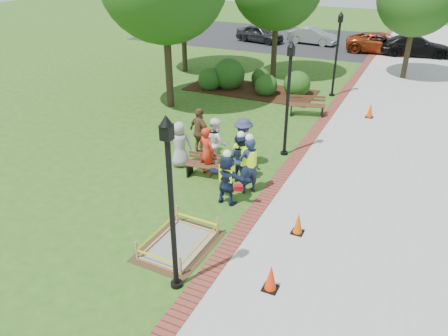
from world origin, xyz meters
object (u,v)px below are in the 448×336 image
at_px(wet_concrete_pad, 179,239).
at_px(hivis_worker_a, 227,177).
at_px(lamp_near, 171,195).
at_px(hivis_worker_b, 249,164).
at_px(cone_front, 271,278).
at_px(bench_near, 207,171).
at_px(hivis_worker_c, 241,156).

distance_m(wet_concrete_pad, hivis_worker_a, 2.64).
height_order(lamp_near, hivis_worker_a, lamp_near).
relative_size(lamp_near, hivis_worker_b, 2.10).
xyz_separation_m(wet_concrete_pad, lamp_near, (0.72, -1.33, 2.25)).
distance_m(cone_front, lamp_near, 3.07).
distance_m(bench_near, hivis_worker_a, 1.90).
height_order(hivis_worker_b, hivis_worker_c, hivis_worker_b).
distance_m(hivis_worker_a, hivis_worker_b, 0.98).
relative_size(wet_concrete_pad, cone_front, 3.33).
bearing_deg(lamp_near, hivis_worker_b, 92.00).
bearing_deg(hivis_worker_b, wet_concrete_pad, -99.01).
height_order(bench_near, hivis_worker_a, hivis_worker_a).
xyz_separation_m(wet_concrete_pad, hivis_worker_b, (0.55, 3.46, 0.76)).
relative_size(cone_front, hivis_worker_c, 0.39).
xyz_separation_m(wet_concrete_pad, hivis_worker_c, (0.02, 4.05, 0.66)).
height_order(wet_concrete_pad, hivis_worker_b, hivis_worker_b).
relative_size(cone_front, hivis_worker_b, 0.35).
relative_size(wet_concrete_pad, bench_near, 1.53).
xyz_separation_m(wet_concrete_pad, hivis_worker_a, (0.22, 2.54, 0.66)).
xyz_separation_m(lamp_near, hivis_worker_c, (-0.70, 5.37, -1.58)).
bearing_deg(cone_front, lamp_near, -158.06).
distance_m(bench_near, hivis_worker_c, 1.30).
height_order(hivis_worker_a, hivis_worker_c, hivis_worker_a).
bearing_deg(hivis_worker_b, hivis_worker_a, -109.67).
bearing_deg(hivis_worker_c, wet_concrete_pad, -90.24).
bearing_deg(wet_concrete_pad, hivis_worker_c, 89.76).
height_order(hivis_worker_a, hivis_worker_b, hivis_worker_b).
relative_size(bench_near, hivis_worker_c, 0.86).
xyz_separation_m(cone_front, hivis_worker_c, (-2.74, 4.55, 0.56)).
bearing_deg(cone_front, hivis_worker_c, 120.99).
bearing_deg(hivis_worker_b, hivis_worker_c, 131.99).
relative_size(lamp_near, hivis_worker_c, 2.37).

